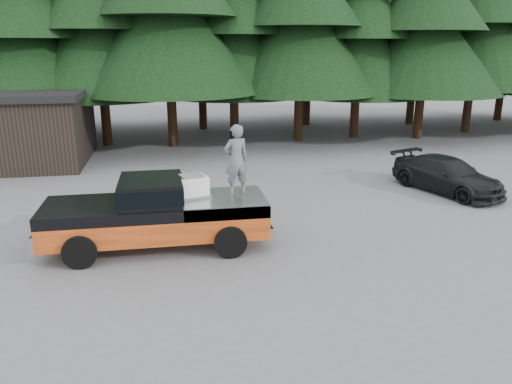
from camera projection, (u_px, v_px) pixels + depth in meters
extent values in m
plane|color=#535356|center=(221.00, 252.00, 13.20)|extent=(120.00, 120.00, 0.00)
cube|color=black|center=(151.00, 190.00, 13.02)|extent=(1.66, 1.90, 0.59)
cube|color=silver|center=(192.00, 187.00, 13.36)|extent=(0.93, 0.84, 0.53)
imported|color=#525859|center=(236.00, 160.00, 13.43)|extent=(0.80, 0.63, 1.91)
imported|color=black|center=(447.00, 175.00, 18.38)|extent=(3.21, 4.72, 1.27)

